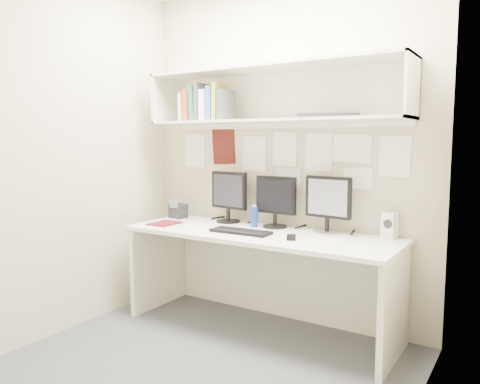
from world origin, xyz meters
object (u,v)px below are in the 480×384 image
Objects in this scene: monitor_center at (276,199)px; maroon_notebook at (165,223)px; monitor_left at (229,194)px; keyboard at (241,232)px; desk at (260,281)px; desk_phone at (178,211)px; monitor_right at (328,202)px; speaker at (390,225)px.

monitor_center reaches higher than maroon_notebook.
keyboard is at bearing -37.16° from monitor_left.
maroon_notebook is at bearing -170.46° from desk.
monitor_left is (-0.42, 0.22, 0.59)m from desk.
monitor_center reaches higher than desk_phone.
monitor_left reaches higher than keyboard.
monitor_right is at bearing 8.54° from monitor_left.
speaker is at bearing 13.86° from desk_phone.
monitor_right reaches higher than speaker.
speaker is 0.77× the size of maroon_notebook.
desk is at bearing -146.37° from monitor_right.
monitor_left is at bearing 43.21° from maroon_notebook.
keyboard is (0.32, -0.33, -0.22)m from monitor_left.
speaker is (0.84, 0.05, -0.13)m from monitor_center.
desk is at bearing -90.04° from monitor_center.
desk is at bearing 9.54° from maroon_notebook.
monitor_left is at bearing 17.81° from desk_phone.
monitor_right is at bearing 2.82° from monitor_center.
monitor_center is 2.41× the size of desk_phone.
monitor_center reaches higher than desk.
monitor_right is 0.92× the size of keyboard.
maroon_notebook is at bearing -179.71° from keyboard.
monitor_right is at bearing 31.19° from keyboard.
monitor_right reaches higher than desk.
maroon_notebook is at bearing -153.45° from monitor_center.
keyboard is at bearing -104.29° from monitor_center.
desk_phone is at bearing -163.85° from monitor_left.
monitor_center is 1.70× the size of maroon_notebook.
speaker is at bearing 10.72° from monitor_left.
keyboard is at bearing -140.90° from monitor_right.
monitor_center is at bearing 8.54° from monitor_left.
monitor_right is (0.42, -0.00, 0.01)m from monitor_center.
speaker is at bearing 20.63° from keyboard.
desk_phone is at bearing -166.70° from speaker.
speaker is at bearing 17.45° from desk.
desk is 0.40m from keyboard.
monitor_right is 1.29m from maroon_notebook.
keyboard is at bearing -8.34° from desk_phone.
desk is 1.00m from speaker.
desk is 4.94× the size of monitor_right.
keyboard is 0.85m from desk_phone.
monitor_left is 0.92× the size of keyboard.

